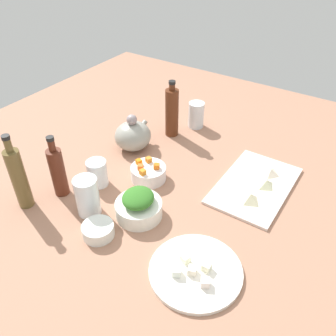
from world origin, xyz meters
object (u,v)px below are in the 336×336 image
at_px(cutting_board, 255,185).
at_px(bowl_small_side, 98,230).
at_px(bottle_1, 172,112).
at_px(plate_tofu, 196,271).
at_px(bottle_2, 58,171).
at_px(drinking_glass_1, 196,115).
at_px(bowl_greens, 139,209).
at_px(drinking_glass_0, 97,173).
at_px(drinking_glass_2, 87,196).
at_px(bowl_carrots, 148,173).
at_px(teapot, 133,135).
at_px(bottle_0, 19,177).

bearing_deg(cutting_board, bowl_small_side, 147.23).
height_order(cutting_board, bottle_1, bottle_1).
distance_m(plate_tofu, bottle_2, 0.54).
bearing_deg(drinking_glass_1, bowl_greens, -167.64).
bearing_deg(plate_tofu, bottle_2, 86.42).
bearing_deg(drinking_glass_0, drinking_glass_2, -149.24).
height_order(bowl_small_side, bottle_2, bottle_2).
bearing_deg(bowl_carrots, teapot, 52.46).
bearing_deg(bottle_2, bottle_1, -11.40).
bearing_deg(teapot, drinking_glass_2, -163.48).
bearing_deg(cutting_board, plate_tofu, -179.12).
bearing_deg(bowl_greens, bowl_small_side, 159.36).
distance_m(bowl_small_side, teapot, 0.47).
relative_size(bowl_carrots, bottle_1, 0.52).
relative_size(cutting_board, bottle_2, 1.60).
distance_m(bowl_greens, bowl_small_side, 0.14).
bearing_deg(bowl_small_side, drinking_glass_2, 57.24).
distance_m(cutting_board, bottle_0, 0.77).
relative_size(bottle_0, bottle_1, 1.10).
relative_size(cutting_board, teapot, 2.20).
bearing_deg(bottle_1, drinking_glass_2, -176.00).
height_order(bottle_1, drinking_glass_0, bottle_1).
relative_size(cutting_board, bottle_1, 1.49).
bearing_deg(bowl_greens, bottle_0, 115.51).
height_order(bottle_2, drinking_glass_2, bottle_2).
bearing_deg(drinking_glass_1, plate_tofu, -150.17).
bearing_deg(bowl_carrots, bowl_greens, -153.36).
bearing_deg(teapot, bowl_carrots, -127.54).
bearing_deg(bottle_0, cutting_board, -49.91).
xyz_separation_m(cutting_board, bowl_carrots, (-0.17, 0.33, 0.02)).
height_order(teapot, bottle_1, bottle_1).
height_order(cutting_board, bowl_small_side, bowl_small_side).
bearing_deg(plate_tofu, drinking_glass_2, 87.65).
bearing_deg(bottle_2, drinking_glass_1, -13.88).
bearing_deg(bowl_small_side, teapot, 25.15).
relative_size(cutting_board, bowl_carrots, 2.87).
relative_size(bowl_small_side, bottle_1, 0.39).
relative_size(bowl_greens, teapot, 0.90).
bearing_deg(plate_tofu, teapot, 52.83).
height_order(bowl_carrots, drinking_glass_2, drinking_glass_2).
bearing_deg(teapot, bottle_1, -22.63).
bearing_deg(drinking_glass_0, bowl_small_side, -137.73).
relative_size(bowl_carrots, drinking_glass_2, 0.95).
distance_m(plate_tofu, bottle_0, 0.60).
xyz_separation_m(bowl_greens, drinking_glass_0, (0.05, 0.21, 0.02)).
height_order(bottle_0, bottle_1, bottle_0).
relative_size(plate_tofu, bottle_1, 1.05).
height_order(bowl_greens, bottle_0, bottle_0).
height_order(bowl_carrots, bottle_0, bottle_0).
bearing_deg(bottle_0, bowl_carrots, -37.88).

